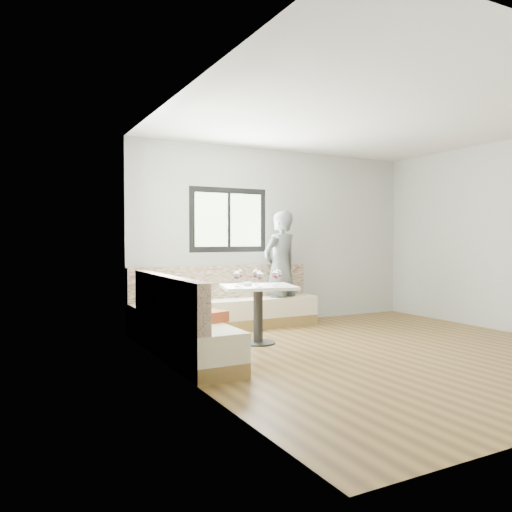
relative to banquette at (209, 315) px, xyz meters
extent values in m
cube|color=brown|center=(1.59, -1.63, -0.33)|extent=(5.00, 5.00, 0.01)
cube|color=white|center=(1.59, -1.63, 2.47)|extent=(5.00, 5.00, 0.01)
cube|color=#B7B7B2|center=(1.59, 0.87, 1.07)|extent=(5.00, 0.01, 2.80)
cube|color=#B7B7B2|center=(-0.91, -1.63, 1.07)|extent=(0.01, 5.00, 2.80)
cube|color=black|center=(0.69, 0.86, 1.32)|extent=(1.30, 0.02, 1.00)
cube|color=black|center=(-0.90, -0.73, 1.32)|extent=(0.02, 1.30, 1.00)
cube|color=olive|center=(0.54, 0.60, -0.25)|extent=(2.90, 0.55, 0.16)
cube|color=beige|center=(0.54, 0.60, -0.03)|extent=(2.90, 0.55, 0.29)
cube|color=beige|center=(0.54, 0.80, 0.37)|extent=(2.90, 0.14, 0.50)
cube|color=olive|center=(-0.64, -0.80, -0.25)|extent=(0.55, 2.25, 0.16)
cube|color=beige|center=(-0.64, -0.80, -0.03)|extent=(0.55, 2.25, 0.29)
cube|color=beige|center=(-0.84, -0.80, 0.37)|extent=(0.14, 2.25, 0.50)
cube|color=#B1652B|center=(-0.51, -1.09, 0.18)|extent=(0.48, 0.48, 0.12)
cylinder|color=black|center=(0.48, -0.50, -0.32)|extent=(0.45, 0.45, 0.02)
cylinder|color=black|center=(0.48, -0.50, 0.03)|extent=(0.12, 0.12, 0.71)
cube|color=silver|center=(0.48, -0.50, 0.40)|extent=(1.07, 0.93, 0.04)
imported|color=#535858|center=(1.43, 0.54, 0.57)|extent=(0.75, 0.59, 1.79)
cylinder|color=white|center=(0.34, -0.46, 0.45)|extent=(0.11, 0.11, 0.04)
sphere|color=black|center=(0.36, -0.45, 0.46)|extent=(0.02, 0.02, 0.02)
sphere|color=black|center=(0.33, -0.45, 0.46)|extent=(0.02, 0.02, 0.02)
sphere|color=black|center=(0.34, -0.48, 0.46)|extent=(0.02, 0.02, 0.02)
cylinder|color=white|center=(0.15, -0.54, 0.43)|extent=(0.07, 0.07, 0.01)
cylinder|color=white|center=(0.15, -0.54, 0.47)|extent=(0.01, 0.01, 0.09)
ellipsoid|color=white|center=(0.15, -0.54, 0.57)|extent=(0.09, 0.09, 0.11)
cylinder|color=#490314|center=(0.15, -0.54, 0.54)|extent=(0.06, 0.06, 0.02)
cylinder|color=white|center=(0.39, -0.71, 0.43)|extent=(0.07, 0.07, 0.01)
cylinder|color=white|center=(0.39, -0.71, 0.47)|extent=(0.01, 0.01, 0.09)
ellipsoid|color=white|center=(0.39, -0.71, 0.57)|extent=(0.09, 0.09, 0.11)
cylinder|color=#490314|center=(0.39, -0.71, 0.54)|extent=(0.06, 0.06, 0.02)
cylinder|color=white|center=(0.63, -0.67, 0.43)|extent=(0.07, 0.07, 0.01)
cylinder|color=white|center=(0.63, -0.67, 0.47)|extent=(0.01, 0.01, 0.09)
ellipsoid|color=white|center=(0.63, -0.67, 0.57)|extent=(0.09, 0.09, 0.11)
cylinder|color=#490314|center=(0.63, -0.67, 0.54)|extent=(0.06, 0.06, 0.02)
cylinder|color=white|center=(0.51, -0.40, 0.43)|extent=(0.07, 0.07, 0.01)
cylinder|color=white|center=(0.51, -0.40, 0.47)|extent=(0.01, 0.01, 0.09)
ellipsoid|color=white|center=(0.51, -0.40, 0.57)|extent=(0.09, 0.09, 0.11)
cylinder|color=#490314|center=(0.51, -0.40, 0.54)|extent=(0.06, 0.06, 0.02)
cylinder|color=white|center=(0.80, -0.48, 0.43)|extent=(0.07, 0.07, 0.01)
cylinder|color=white|center=(0.80, -0.48, 0.47)|extent=(0.01, 0.01, 0.09)
ellipsoid|color=white|center=(0.80, -0.48, 0.57)|extent=(0.09, 0.09, 0.11)
cylinder|color=#490314|center=(0.80, -0.48, 0.54)|extent=(0.06, 0.06, 0.02)
cylinder|color=white|center=(0.32, -0.30, 0.43)|extent=(0.07, 0.07, 0.01)
cylinder|color=white|center=(0.32, -0.30, 0.47)|extent=(0.01, 0.01, 0.09)
ellipsoid|color=white|center=(0.32, -0.30, 0.57)|extent=(0.09, 0.09, 0.11)
cylinder|color=#490314|center=(0.32, -0.30, 0.54)|extent=(0.06, 0.06, 0.02)
camera|label=1|loc=(-2.55, -6.18, 1.03)|focal=35.00mm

